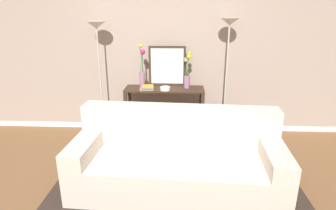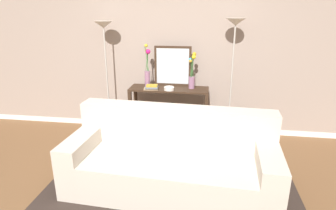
# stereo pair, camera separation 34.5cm
# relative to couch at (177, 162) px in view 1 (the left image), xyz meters

# --- Properties ---
(back_wall) EXTENTS (12.00, 0.15, 2.75)m
(back_wall) POSITION_rel_couch_xyz_m (-0.26, 1.72, 1.06)
(back_wall) COLOR white
(back_wall) RESTS_ON ground
(area_rug) EXTENTS (2.83, 1.77, 0.01)m
(area_rug) POSITION_rel_couch_xyz_m (-0.00, -0.16, -0.30)
(area_rug) COLOR #332823
(area_rug) RESTS_ON ground
(couch) EXTENTS (2.32, 1.05, 0.88)m
(couch) POSITION_rel_couch_xyz_m (0.00, 0.00, 0.00)
(couch) COLOR beige
(couch) RESTS_ON ground
(console_table) EXTENTS (1.20, 0.38, 0.81)m
(console_table) POSITION_rel_couch_xyz_m (-0.22, 1.33, 0.25)
(console_table) COLOR #382619
(console_table) RESTS_ON ground
(floor_lamp_left) EXTENTS (0.28, 0.28, 1.78)m
(floor_lamp_left) POSITION_rel_couch_xyz_m (-1.20, 1.35, 1.09)
(floor_lamp_left) COLOR #B7B2A8
(floor_lamp_left) RESTS_ON ground
(floor_lamp_right) EXTENTS (0.28, 0.28, 1.83)m
(floor_lamp_right) POSITION_rel_couch_xyz_m (0.70, 1.35, 1.13)
(floor_lamp_right) COLOR #B7B2A8
(floor_lamp_right) RESTS_ON ground
(wall_mirror) EXTENTS (0.57, 0.02, 0.61)m
(wall_mirror) POSITION_rel_couch_xyz_m (-0.19, 1.48, 0.81)
(wall_mirror) COLOR #382619
(wall_mirror) RESTS_ON console_table
(vase_tall_flowers) EXTENTS (0.10, 0.12, 0.66)m
(vase_tall_flowers) POSITION_rel_couch_xyz_m (-0.56, 1.36, 0.77)
(vase_tall_flowers) COLOR gray
(vase_tall_flowers) RESTS_ON console_table
(vase_short_flowers) EXTENTS (0.11, 0.11, 0.54)m
(vase_short_flowers) POSITION_rel_couch_xyz_m (0.12, 1.36, 0.71)
(vase_short_flowers) COLOR gray
(vase_short_flowers) RESTS_ON console_table
(fruit_bowl) EXTENTS (0.15, 0.15, 0.05)m
(fruit_bowl) POSITION_rel_couch_xyz_m (-0.20, 1.21, 0.53)
(fruit_bowl) COLOR silver
(fruit_bowl) RESTS_ON console_table
(book_stack) EXTENTS (0.22, 0.15, 0.07)m
(book_stack) POSITION_rel_couch_xyz_m (-0.47, 1.20, 0.53)
(book_stack) COLOR tan
(book_stack) RESTS_ON console_table
(book_row_under_console) EXTENTS (0.33, 0.18, 0.11)m
(book_row_under_console) POSITION_rel_couch_xyz_m (-0.54, 1.33, -0.26)
(book_row_under_console) COLOR #6B3360
(book_row_under_console) RESTS_ON ground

